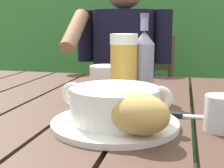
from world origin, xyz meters
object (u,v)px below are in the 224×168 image
at_px(serving_plate, 115,123).
at_px(diner_bowl, 106,72).
at_px(person_eating, 122,72).
at_px(beer_bottle, 144,63).
at_px(bread_roll, 138,113).
at_px(beer_glass, 124,67).
at_px(table_knife, 181,116).
at_px(water_glass_small, 221,113).
at_px(chair_near_diner, 129,113).
at_px(soup_bowl, 115,103).

bearing_deg(serving_plate, diner_bowl, 106.14).
relative_size(person_eating, beer_bottle, 5.17).
relative_size(person_eating, diner_bowl, 9.55).
distance_m(serving_plate, bread_roll, 0.10).
relative_size(beer_glass, diner_bowl, 1.42).
distance_m(beer_bottle, table_knife, 0.23).
bearing_deg(water_glass_small, table_knife, 135.51).
height_order(chair_near_diner, table_knife, chair_near_diner).
bearing_deg(beer_bottle, chair_near_diner, 102.81).
height_order(chair_near_diner, soup_bowl, chair_near_diner).
xyz_separation_m(serving_plate, beer_bottle, (0.02, 0.27, 0.10)).
distance_m(bread_roll, water_glass_small, 0.18).
bearing_deg(bread_roll, person_eating, 103.09).
bearing_deg(table_knife, beer_bottle, 122.62).
distance_m(bread_roll, beer_glass, 0.32).
xyz_separation_m(beer_glass, diner_bowl, (-0.14, 0.34, -0.07)).
xyz_separation_m(bread_roll, table_knife, (0.08, 0.16, -0.05)).
xyz_separation_m(person_eating, soup_bowl, (0.17, -0.91, 0.07)).
distance_m(chair_near_diner, beer_glass, 0.97).
xyz_separation_m(beer_bottle, water_glass_small, (0.19, -0.25, -0.07)).
height_order(serving_plate, beer_bottle, beer_bottle).
relative_size(soup_bowl, beer_glass, 1.27).
bearing_deg(diner_bowl, person_eating, 90.47).
bearing_deg(soup_bowl, person_eating, 100.54).
bearing_deg(diner_bowl, chair_near_diner, 90.00).
bearing_deg(serving_plate, beer_bottle, 84.96).
height_order(water_glass_small, table_knife, water_glass_small).
bearing_deg(beer_bottle, beer_glass, -145.36).
height_order(person_eating, beer_glass, person_eating).
bearing_deg(table_knife, water_glass_small, -44.49).
distance_m(serving_plate, diner_bowl, 0.60).
xyz_separation_m(person_eating, diner_bowl, (0.00, -0.34, 0.05)).
distance_m(serving_plate, beer_bottle, 0.29).
relative_size(soup_bowl, water_glass_small, 3.28).
distance_m(bread_roll, diner_bowl, 0.68).
bearing_deg(table_knife, diner_bowl, 122.09).
relative_size(person_eating, table_knife, 8.44).
bearing_deg(serving_plate, soup_bowl, 0.00).
height_order(person_eating, bread_roll, person_eating).
bearing_deg(beer_bottle, water_glass_small, -52.97).
distance_m(table_knife, diner_bowl, 0.57).
distance_m(bread_roll, beer_bottle, 0.34).
bearing_deg(person_eating, water_glass_small, -66.84).
height_order(person_eating, table_knife, person_eating).
height_order(chair_near_diner, beer_bottle, beer_bottle).
distance_m(soup_bowl, beer_glass, 0.24).
bearing_deg(chair_near_diner, table_knife, -73.38).
bearing_deg(table_knife, chair_near_diner, 106.62).
bearing_deg(beer_glass, water_glass_small, -41.78).
distance_m(soup_bowl, water_glass_small, 0.21).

